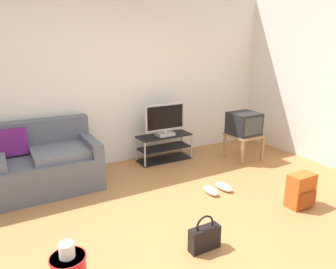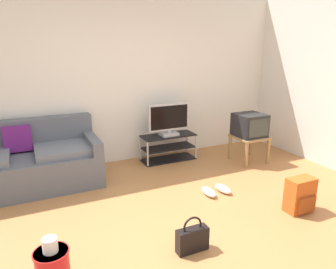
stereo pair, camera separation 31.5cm
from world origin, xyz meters
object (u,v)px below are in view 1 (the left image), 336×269
Objects in this scene: tv_stand at (164,147)px; sneakers_pair at (217,189)px; backpack at (301,191)px; handbag at (205,237)px; side_table at (244,138)px; flat_tv at (165,120)px; crt_tv at (244,123)px; couch at (20,168)px.

sneakers_pair is (0.03, -1.42, -0.17)m from tv_stand.
tv_stand is 2.31m from backpack.
side_table is at bearing 40.02° from handbag.
side_table reaches higher than sneakers_pair.
backpack is at bearing -73.19° from flat_tv.
side_table is 1.36× the size of sneakers_pair.
side_table reaches higher than backpack.
crt_tv is 2.71m from handbag.
crt_tv is at bearing 63.33° from backpack.
crt_tv is at bearing -27.15° from tv_stand.
couch is 4.29× the size of crt_tv.
couch is at bearing 122.44° from handbag.
crt_tv reaches higher than tv_stand.
sneakers_pair is at bearing -145.24° from crt_tv.
backpack is 1.03m from sneakers_pair.
crt_tv reaches higher than handbag.
handbag is at bearing -133.50° from sneakers_pair.
tv_stand is at bearing 98.30° from backpack.
tv_stand is 1.35m from side_table.
couch is 4.80× the size of backpack.
tv_stand is at bearing 91.15° from sneakers_pair.
side_table reaches higher than tv_stand.
sneakers_pair is at bearing -88.85° from tv_stand.
flat_tv reaches higher than side_table.
tv_stand is 1.28× the size of flat_tv.
tv_stand reaches higher than handbag.
sneakers_pair is (-1.16, -0.81, -0.58)m from crt_tv.
tv_stand is at bearing 152.24° from side_table.
flat_tv is 1.38m from side_table.
flat_tv is at bearing 91.17° from sneakers_pair.
flat_tv reaches higher than couch.
couch reaches higher than backpack.
backpack is (0.66, -2.19, -0.50)m from flat_tv.
couch is at bearing 172.17° from crt_tv.
tv_stand is 2.48m from handbag.
flat_tv is 2.34m from backpack.
crt_tv is (3.42, -0.47, 0.29)m from couch.
flat_tv is (0.00, -0.02, 0.48)m from tv_stand.
flat_tv is 2.52m from handbag.
sneakers_pair is at bearing -145.78° from side_table.
flat_tv reaches higher than backpack.
crt_tv is 1.53m from sneakers_pair.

